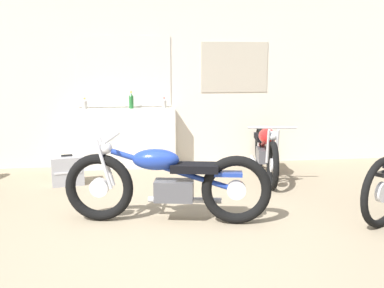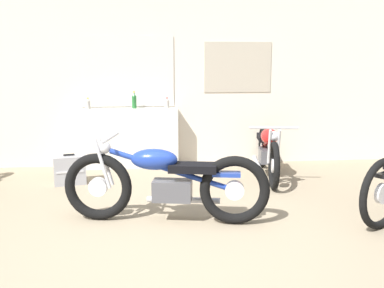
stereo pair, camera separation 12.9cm
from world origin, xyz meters
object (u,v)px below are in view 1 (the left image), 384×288
(bottle_left_center, at_px, (131,101))
(hard_case_silver, at_px, (67,170))
(bottle_center, at_px, (164,104))
(motorcycle_red, at_px, (265,149))
(motorcycle_blue, at_px, (167,183))
(bottle_leftmost, at_px, (85,104))

(bottle_left_center, bearing_deg, hard_case_silver, -134.68)
(bottle_left_center, xyz_separation_m, bottle_center, (0.51, -0.03, -0.04))
(bottle_left_center, relative_size, hard_case_silver, 0.57)
(motorcycle_red, xyz_separation_m, hard_case_silver, (-2.81, -0.08, -0.21))
(bottle_center, height_order, motorcycle_red, bottle_center)
(motorcycle_blue, bearing_deg, bottle_leftmost, 113.46)
(motorcycle_blue, height_order, hard_case_silver, motorcycle_blue)
(bottle_leftmost, height_order, bottle_left_center, bottle_left_center)
(motorcycle_red, bearing_deg, bottle_left_center, 157.09)
(bottle_left_center, bearing_deg, bottle_center, -3.30)
(motorcycle_blue, relative_size, hard_case_silver, 4.55)
(motorcycle_red, bearing_deg, bottle_leftmost, 163.51)
(motorcycle_blue, bearing_deg, bottle_left_center, 98.47)
(bottle_left_center, xyz_separation_m, motorcycle_blue, (0.38, -2.52, -0.63))
(bottle_leftmost, xyz_separation_m, bottle_left_center, (0.70, 0.04, 0.04))
(bottle_center, bearing_deg, motorcycle_red, -28.96)
(motorcycle_red, height_order, motorcycle_blue, motorcycle_blue)
(bottle_leftmost, bearing_deg, motorcycle_blue, -66.54)
(hard_case_silver, bearing_deg, motorcycle_red, 1.55)
(bottle_center, height_order, motorcycle_blue, bottle_center)
(bottle_center, bearing_deg, bottle_left_center, 176.70)
(bottle_leftmost, distance_m, bottle_left_center, 0.71)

